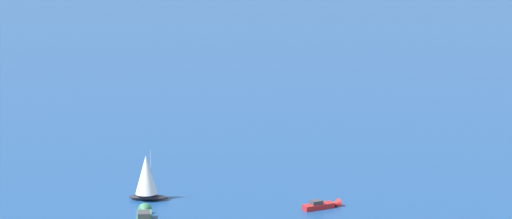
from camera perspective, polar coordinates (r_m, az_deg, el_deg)
motorboat_far_stbd at (r=180.22m, az=-6.52°, el=-6.21°), size 8.44×9.79×3.00m
motorboat_trailing at (r=187.21m, az=3.94°, el=-5.57°), size 5.56×7.58×2.22m
sailboat_ahead at (r=192.15m, az=-6.40°, el=-3.94°), size 7.91×5.87×10.06m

